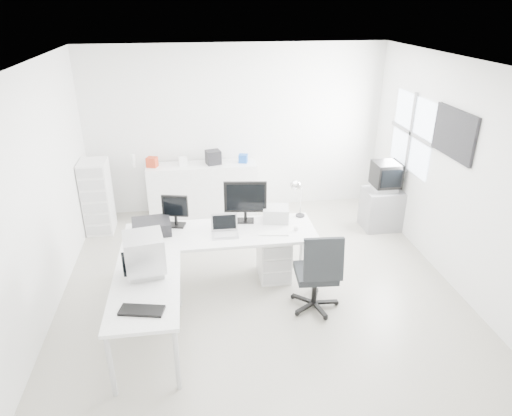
{
  "coord_description": "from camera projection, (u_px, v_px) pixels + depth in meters",
  "views": [
    {
      "loc": [
        -0.76,
        -5.0,
        3.43
      ],
      "look_at": [
        0.0,
        0.2,
        1.0
      ],
      "focal_mm": 32.0,
      "sensor_mm": 36.0,
      "label": 1
    }
  ],
  "objects": [
    {
      "name": "floor",
      "position": [
        258.0,
        283.0,
        6.03
      ],
      "size": [
        5.0,
        5.0,
        0.01
      ],
      "primitive_type": "cube",
      "color": "silver",
      "rests_on": "ground"
    },
    {
      "name": "ceiling",
      "position": [
        259.0,
        63.0,
        4.86
      ],
      "size": [
        5.0,
        5.0,
        0.01
      ],
      "primitive_type": "cube",
      "color": "white",
      "rests_on": "back_wall"
    },
    {
      "name": "back_wall",
      "position": [
        236.0,
        130.0,
        7.69
      ],
      "size": [
        5.0,
        0.02,
        2.8
      ],
      "primitive_type": "cube",
      "color": "silver",
      "rests_on": "floor"
    },
    {
      "name": "left_wall",
      "position": [
        39.0,
        197.0,
        5.12
      ],
      "size": [
        0.02,
        5.0,
        2.8
      ],
      "primitive_type": "cube",
      "color": "silver",
      "rests_on": "floor"
    },
    {
      "name": "right_wall",
      "position": [
        453.0,
        174.0,
        5.77
      ],
      "size": [
        0.02,
        5.0,
        2.8
      ],
      "primitive_type": "cube",
      "color": "silver",
      "rests_on": "floor"
    },
    {
      "name": "window",
      "position": [
        411.0,
        133.0,
        6.76
      ],
      "size": [
        0.02,
        1.2,
        1.1
      ],
      "primitive_type": null,
      "color": "white",
      "rests_on": "right_wall"
    },
    {
      "name": "wall_picture",
      "position": [
        454.0,
        133.0,
        5.65
      ],
      "size": [
        0.04,
        0.9,
        0.6
      ],
      "primitive_type": null,
      "color": "black",
      "rests_on": "right_wall"
    },
    {
      "name": "main_desk",
      "position": [
        221.0,
        257.0,
        5.9
      ],
      "size": [
        2.4,
        0.8,
        0.75
      ],
      "primitive_type": null,
      "color": "white",
      "rests_on": "floor"
    },
    {
      "name": "side_desk",
      "position": [
        149.0,
        317.0,
        4.8
      ],
      "size": [
        0.7,
        1.4,
        0.75
      ],
      "primitive_type": null,
      "color": "white",
      "rests_on": "floor"
    },
    {
      "name": "drawer_pedestal",
      "position": [
        274.0,
        256.0,
        6.06
      ],
      "size": [
        0.4,
        0.5,
        0.6
      ],
      "primitive_type": "cube",
      "color": "white",
      "rests_on": "floor"
    },
    {
      "name": "inkjet_printer",
      "position": [
        152.0,
        227.0,
        5.68
      ],
      "size": [
        0.51,
        0.42,
        0.17
      ],
      "primitive_type": "cube",
      "rotation": [
        0.0,
        0.0,
        0.12
      ],
      "color": "black",
      "rests_on": "main_desk"
    },
    {
      "name": "lcd_monitor_small",
      "position": [
        175.0,
        211.0,
        5.8
      ],
      "size": [
        0.37,
        0.26,
        0.42
      ],
      "primitive_type": null,
      "rotation": [
        0.0,
        0.0,
        -0.24
      ],
      "color": "black",
      "rests_on": "main_desk"
    },
    {
      "name": "lcd_monitor_large",
      "position": [
        245.0,
        201.0,
        5.89
      ],
      "size": [
        0.58,
        0.29,
        0.57
      ],
      "primitive_type": null,
      "rotation": [
        0.0,
        0.0,
        -0.13
      ],
      "color": "black",
      "rests_on": "main_desk"
    },
    {
      "name": "laptop",
      "position": [
        225.0,
        228.0,
        5.61
      ],
      "size": [
        0.32,
        0.33,
        0.21
      ],
      "primitive_type": null,
      "rotation": [
        0.0,
        0.0,
        -0.03
      ],
      "color": "#B7B7BA",
      "rests_on": "main_desk"
    },
    {
      "name": "white_keyboard",
      "position": [
        273.0,
        233.0,
        5.69
      ],
      "size": [
        0.39,
        0.17,
        0.02
      ],
      "primitive_type": "cube",
      "rotation": [
        0.0,
        0.0,
        -0.15
      ],
      "color": "white",
      "rests_on": "main_desk"
    },
    {
      "name": "white_mouse",
      "position": [
        296.0,
        228.0,
        5.76
      ],
      "size": [
        0.06,
        0.06,
        0.06
      ],
      "primitive_type": "sphere",
      "color": "white",
      "rests_on": "main_desk"
    },
    {
      "name": "laser_printer",
      "position": [
        276.0,
        214.0,
        5.99
      ],
      "size": [
        0.38,
        0.34,
        0.19
      ],
      "primitive_type": "cube",
      "rotation": [
        0.0,
        0.0,
        -0.18
      ],
      "color": "#B3B3B3",
      "rests_on": "main_desk"
    },
    {
      "name": "desk_lamp",
      "position": [
        301.0,
        198.0,
        6.04
      ],
      "size": [
        0.2,
        0.2,
        0.53
      ],
      "primitive_type": null,
      "rotation": [
        0.0,
        0.0,
        -0.17
      ],
      "color": "silver",
      "rests_on": "main_desk"
    },
    {
      "name": "crt_monitor",
      "position": [
        145.0,
        256.0,
        4.77
      ],
      "size": [
        0.45,
        0.45,
        0.45
      ],
      "primitive_type": null,
      "rotation": [
        0.0,
        0.0,
        0.16
      ],
      "color": "#B7B7BA",
      "rests_on": "side_desk"
    },
    {
      "name": "black_keyboard",
      "position": [
        142.0,
        310.0,
        4.27
      ],
      "size": [
        0.44,
        0.25,
        0.03
      ],
      "primitive_type": "cube",
      "rotation": [
        0.0,
        0.0,
        -0.22
      ],
      "color": "black",
      "rests_on": "side_desk"
    },
    {
      "name": "office_chair",
      "position": [
        316.0,
        269.0,
        5.36
      ],
      "size": [
        0.65,
        0.65,
        1.06
      ],
      "primitive_type": null,
      "rotation": [
        0.0,
        0.0,
        -0.07
      ],
      "color": "#25282A",
      "rests_on": "floor"
    },
    {
      "name": "tv_cabinet",
      "position": [
        382.0,
        209.0,
        7.37
      ],
      "size": [
        0.6,
        0.49,
        0.66
      ],
      "primitive_type": "cube",
      "color": "gray",
      "rests_on": "floor"
    },
    {
      "name": "crt_tv",
      "position": [
        386.0,
        177.0,
        7.13
      ],
      "size": [
        0.5,
        0.48,
        0.45
      ],
      "primitive_type": null,
      "color": "black",
      "rests_on": "tv_cabinet"
    },
    {
      "name": "sideboard",
      "position": [
        203.0,
        190.0,
        7.77
      ],
      "size": [
        1.82,
        0.45,
        0.91
      ],
      "primitive_type": "cube",
      "color": "white",
      "rests_on": "floor"
    },
    {
      "name": "clutter_box_a",
      "position": [
        152.0,
        162.0,
        7.44
      ],
      "size": [
        0.2,
        0.19,
        0.16
      ],
      "primitive_type": "cube",
      "rotation": [
        0.0,
        0.0,
        -0.34
      ],
      "color": "#B8351A",
      "rests_on": "sideboard"
    },
    {
      "name": "clutter_box_b",
      "position": [
        183.0,
        161.0,
        7.51
      ],
      "size": [
        0.15,
        0.13,
        0.14
      ],
      "primitive_type": "cube",
      "rotation": [
        0.0,
        0.0,
        0.13
      ],
      "color": "white",
      "rests_on": "sideboard"
    },
    {
      "name": "clutter_box_c",
      "position": [
        213.0,
        157.0,
        7.56
      ],
      "size": [
        0.27,
        0.26,
        0.23
      ],
      "primitive_type": "cube",
      "rotation": [
        0.0,
        0.0,
        0.25
      ],
      "color": "black",
      "rests_on": "sideboard"
    },
    {
      "name": "clutter_box_d",
      "position": [
        243.0,
        158.0,
        7.64
      ],
      "size": [
        0.17,
        0.16,
        0.14
      ],
      "primitive_type": "cube",
      "rotation": [
        0.0,
        0.0,
        -0.3
      ],
      "color": "#184DAC",
      "rests_on": "sideboard"
    },
    {
      "name": "clutter_bottle",
      "position": [
        133.0,
        160.0,
        7.43
      ],
      "size": [
        0.07,
        0.07,
        0.22
      ],
      "primitive_type": "cylinder",
      "color": "white",
      "rests_on": "sideboard"
    },
    {
      "name": "filing_cabinet",
      "position": [
        97.0,
        197.0,
        7.16
      ],
      "size": [
        0.41,
        0.49,
        1.17
      ],
      "primitive_type": "cube",
      "color": "white",
      "rests_on": "floor"
    }
  ]
}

